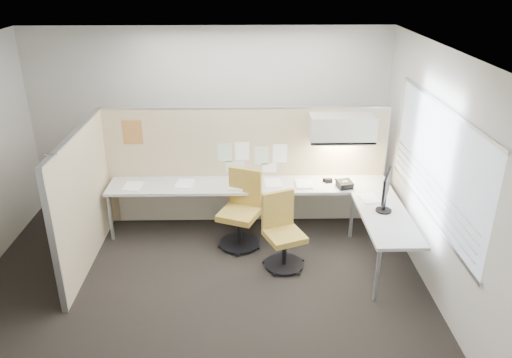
{
  "coord_description": "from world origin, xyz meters",
  "views": [
    {
      "loc": [
        0.56,
        -5.21,
        3.65
      ],
      "look_at": [
        0.69,
        0.8,
        1.01
      ],
      "focal_mm": 35.0,
      "sensor_mm": 36.0,
      "label": 1
    }
  ],
  "objects_px": {
    "monitor": "(386,190)",
    "chair_right": "(282,233)",
    "desk": "(273,196)",
    "phone": "(344,184)",
    "chair_left": "(241,212)"
  },
  "relations": [
    {
      "from": "chair_left",
      "to": "phone",
      "type": "height_order",
      "value": "chair_left"
    },
    {
      "from": "monitor",
      "to": "chair_right",
      "type": "bearing_deg",
      "value": 115.03
    },
    {
      "from": "desk",
      "to": "monitor",
      "type": "relative_size",
      "value": 7.83
    },
    {
      "from": "chair_left",
      "to": "chair_right",
      "type": "xyz_separation_m",
      "value": [
        0.53,
        -0.53,
        -0.04
      ]
    },
    {
      "from": "chair_left",
      "to": "phone",
      "type": "xyz_separation_m",
      "value": [
        1.44,
        0.24,
        0.29
      ]
    },
    {
      "from": "desk",
      "to": "monitor",
      "type": "height_order",
      "value": "monitor"
    },
    {
      "from": "desk",
      "to": "chair_left",
      "type": "height_order",
      "value": "chair_left"
    },
    {
      "from": "chair_right",
      "to": "desk",
      "type": "bearing_deg",
      "value": 74.26
    },
    {
      "from": "phone",
      "to": "desk",
      "type": "bearing_deg",
      "value": 165.1
    },
    {
      "from": "chair_left",
      "to": "chair_right",
      "type": "distance_m",
      "value": 0.75
    },
    {
      "from": "desk",
      "to": "phone",
      "type": "xyz_separation_m",
      "value": [
        1.0,
        -0.01,
        0.18
      ]
    },
    {
      "from": "desk",
      "to": "monitor",
      "type": "bearing_deg",
      "value": -28.18
    },
    {
      "from": "desk",
      "to": "phone",
      "type": "bearing_deg",
      "value": -0.33
    },
    {
      "from": "chair_right",
      "to": "phone",
      "type": "height_order",
      "value": "chair_right"
    },
    {
      "from": "phone",
      "to": "chair_right",
      "type": "bearing_deg",
      "value": -154.2
    }
  ]
}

